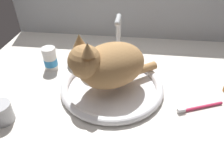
% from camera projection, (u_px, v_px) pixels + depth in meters
% --- Properties ---
extents(countertop, '(1.20, 0.83, 0.03)m').
position_uv_depth(countertop, '(118.00, 86.00, 0.80)').
color(countertop, silver).
rests_on(countertop, ground).
extents(backsplash_wall, '(1.20, 0.02, 0.34)m').
position_uv_depth(backsplash_wall, '(127.00, 11.00, 1.05)').
color(backsplash_wall, '#B2B7BC').
rests_on(backsplash_wall, ground).
extents(sink_basin, '(0.38, 0.38, 0.03)m').
position_uv_depth(sink_basin, '(112.00, 86.00, 0.76)').
color(sink_basin, white).
rests_on(sink_basin, countertop).
extents(faucet, '(0.17, 0.11, 0.20)m').
position_uv_depth(faucet, '(118.00, 42.00, 0.90)').
color(faucet, silver).
rests_on(faucet, countertop).
extents(cat, '(0.31, 0.28, 0.20)m').
position_uv_depth(cat, '(107.00, 65.00, 0.69)').
color(cat, tan).
rests_on(cat, sink_basin).
extents(pill_bottle, '(0.06, 0.06, 0.10)m').
position_uv_depth(pill_bottle, '(50.00, 59.00, 0.85)').
color(pill_bottle, white).
rests_on(pill_bottle, countertop).
extents(metal_jar, '(0.07, 0.07, 0.07)m').
position_uv_depth(metal_jar, '(2.00, 113.00, 0.63)').
color(metal_jar, '#B2B5BA').
rests_on(metal_jar, countertop).
extents(toothbrush, '(0.16, 0.07, 0.02)m').
position_uv_depth(toothbrush, '(199.00, 107.00, 0.68)').
color(toothbrush, '#D83359').
rests_on(toothbrush, countertop).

